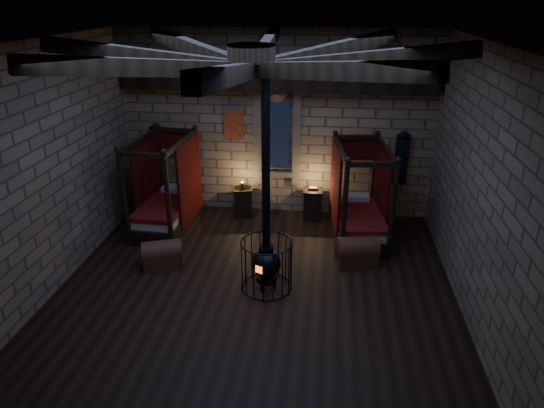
# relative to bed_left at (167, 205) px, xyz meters

# --- Properties ---
(room) EXTENTS (7.02, 7.02, 4.29)m
(room) POSITION_rel_bed_left_xyz_m (2.33, -2.23, 3.24)
(room) COLOR black
(room) RESTS_ON ground
(bed_left) EXTENTS (1.15, 2.02, 2.04)m
(bed_left) POSITION_rel_bed_left_xyz_m (0.00, 0.00, 0.00)
(bed_left) COLOR black
(bed_left) RESTS_ON ground
(bed_right) EXTENTS (1.25, 2.04, 2.02)m
(bed_right) POSITION_rel_bed_left_xyz_m (4.21, -0.00, -0.00)
(bed_right) COLOR black
(bed_right) RESTS_ON ground
(trunk_left) EXTENTS (0.85, 0.69, 0.54)m
(trunk_left) POSITION_rel_bed_left_xyz_m (0.44, -1.72, -0.27)
(trunk_left) COLOR #572C1B
(trunk_left) RESTS_ON ground
(trunk_right) EXTENTS (0.86, 0.65, 0.57)m
(trunk_right) POSITION_rel_bed_left_xyz_m (4.16, -1.18, -0.25)
(trunk_right) COLOR #572C1B
(trunk_right) RESTS_ON ground
(nightstand_left) EXTENTS (0.52, 0.51, 0.86)m
(nightstand_left) POSITION_rel_bed_left_xyz_m (1.58, 0.73, -0.14)
(nightstand_left) COLOR black
(nightstand_left) RESTS_ON ground
(nightstand_right) EXTENTS (0.45, 0.43, 0.78)m
(nightstand_right) POSITION_rel_bed_left_xyz_m (3.21, 0.77, -0.14)
(nightstand_right) COLOR black
(nightstand_right) RESTS_ON ground
(stove) EXTENTS (0.91, 0.91, 4.05)m
(stove) POSITION_rel_bed_left_xyz_m (2.53, -2.24, 0.08)
(stove) COLOR black
(stove) RESTS_ON ground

